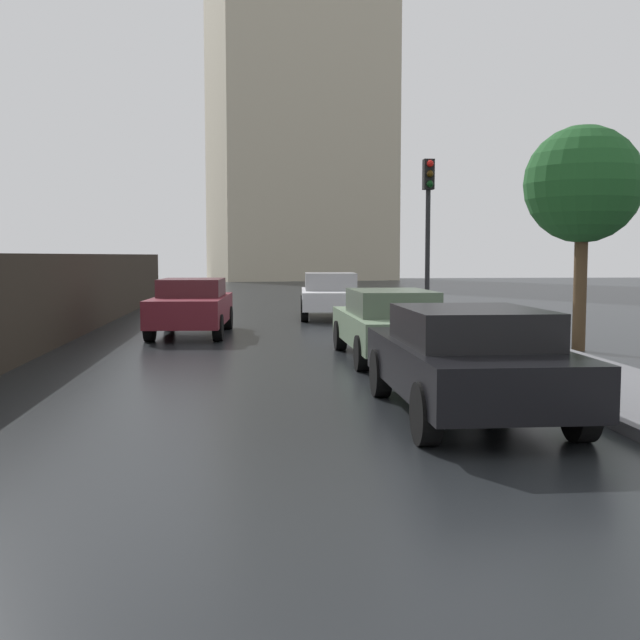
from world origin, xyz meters
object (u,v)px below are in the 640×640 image
at_px(car_black_mid_road, 468,358).
at_px(car_maroon_far_lane, 192,306).
at_px(car_white_behind_camera, 330,294).
at_px(traffic_light, 428,211).
at_px(street_tree_near, 583,186).
at_px(car_green_near_kerb, 389,323).

bearing_deg(car_black_mid_road, car_maroon_far_lane, 112.03).
height_order(car_black_mid_road, car_maroon_far_lane, car_maroon_far_lane).
bearing_deg(car_white_behind_camera, traffic_light, -65.28).
bearing_deg(street_tree_near, car_black_mid_road, -123.89).
xyz_separation_m(car_green_near_kerb, street_tree_near, (4.17, 0.98, 2.70)).
relative_size(car_maroon_far_lane, traffic_light, 1.03).
bearing_deg(traffic_light, street_tree_near, -58.13).
bearing_deg(car_white_behind_camera, car_maroon_far_lane, -125.74).
distance_m(traffic_light, street_tree_near, 4.43).
bearing_deg(car_black_mid_road, car_green_near_kerb, 90.23).
relative_size(car_green_near_kerb, car_maroon_far_lane, 1.03).
distance_m(car_white_behind_camera, street_tree_near, 10.11).
xyz_separation_m(car_black_mid_road, street_tree_near, (4.15, 6.18, 2.68)).
distance_m(car_green_near_kerb, traffic_light, 5.61).
height_order(car_green_near_kerb, car_black_mid_road, car_black_mid_road).
distance_m(car_black_mid_road, traffic_light, 10.37).
bearing_deg(car_black_mid_road, street_tree_near, 56.14).
relative_size(car_white_behind_camera, car_maroon_far_lane, 0.99).
distance_m(car_green_near_kerb, car_white_behind_camera, 9.76).
bearing_deg(car_green_near_kerb, street_tree_near, 12.69).
relative_size(car_green_near_kerb, car_white_behind_camera, 1.04).
xyz_separation_m(car_black_mid_road, traffic_light, (1.82, 9.93, 2.35)).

